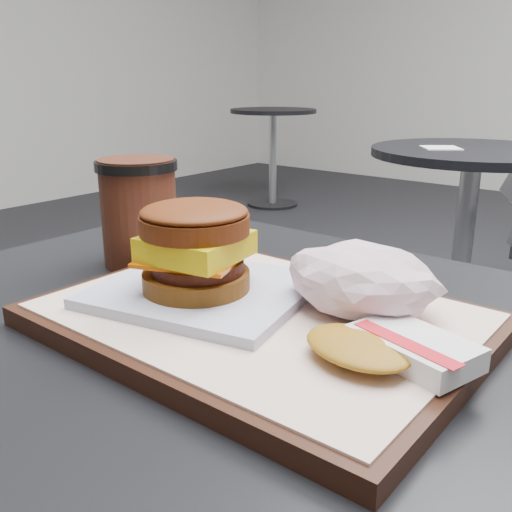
% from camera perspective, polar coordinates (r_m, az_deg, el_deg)
% --- Properties ---
extents(customer_table, '(0.80, 0.60, 0.77)m').
position_cam_1_polar(customer_table, '(0.64, -0.45, -21.75)').
color(customer_table, '#A5A5AA').
rests_on(customer_table, ground).
extents(serving_tray, '(0.38, 0.28, 0.02)m').
position_cam_1_polar(serving_tray, '(0.52, 0.31, -6.37)').
color(serving_tray, black).
rests_on(serving_tray, customer_table).
extents(breakfast_sandwich, '(0.22, 0.21, 0.09)m').
position_cam_1_polar(breakfast_sandwich, '(0.53, -5.81, -0.19)').
color(breakfast_sandwich, silver).
rests_on(breakfast_sandwich, serving_tray).
extents(hash_brown, '(0.13, 0.11, 0.02)m').
position_cam_1_polar(hash_brown, '(0.43, 13.08, -8.88)').
color(hash_brown, white).
rests_on(hash_brown, serving_tray).
extents(crumpled_wrapper, '(0.14, 0.11, 0.06)m').
position_cam_1_polar(crumpled_wrapper, '(0.51, 10.58, -2.33)').
color(crumpled_wrapper, white).
rests_on(crumpled_wrapper, serving_tray).
extents(coffee_cup, '(0.10, 0.10, 0.13)m').
position_cam_1_polar(coffee_cup, '(0.70, -11.64, 4.71)').
color(coffee_cup, '#3A170D').
rests_on(coffee_cup, customer_table).
extents(neighbor_table, '(0.70, 0.70, 0.75)m').
position_cam_1_polar(neighbor_table, '(2.18, 20.37, 4.84)').
color(neighbor_table, black).
rests_on(neighbor_table, ground).
extents(napkin, '(0.17, 0.17, 0.00)m').
position_cam_1_polar(napkin, '(2.11, 18.01, 10.25)').
color(napkin, white).
rests_on(napkin, neighbor_table).
extents(bg_table_mid, '(0.66, 0.66, 0.75)m').
position_cam_1_polar(bg_table_mid, '(4.52, 1.72, 12.12)').
color(bg_table_mid, black).
rests_on(bg_table_mid, ground).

